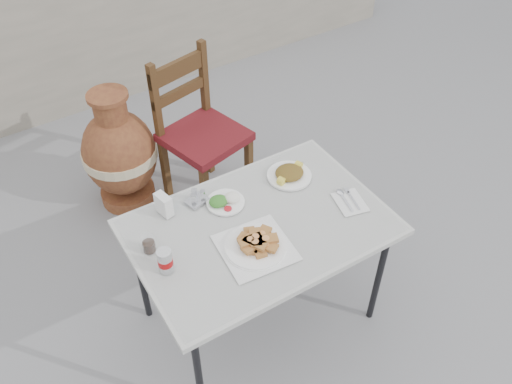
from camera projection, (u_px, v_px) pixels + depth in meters
ground at (256, 317)px, 2.90m from camera, size 80.00×80.00×0.00m
cafe_table at (260, 232)px, 2.47m from camera, size 1.17×0.81×0.70m
pide_plate at (256, 244)px, 2.32m from camera, size 0.33×0.33×0.06m
salad_rice_plate at (225, 201)px, 2.53m from camera, size 0.18×0.18×0.05m
salad_chopped_plate at (289, 174)px, 2.66m from camera, size 0.22×0.22×0.05m
soda_can at (165, 261)px, 2.21m from camera, size 0.06×0.06×0.11m
cola_glass at (149, 245)px, 2.30m from camera, size 0.06×0.06×0.08m
napkin_holder at (164, 205)px, 2.45m from camera, size 0.07×0.09×0.10m
condiment_caddy at (197, 198)px, 2.53m from camera, size 0.11×0.10×0.07m
cutlery_napkin at (348, 200)px, 2.55m from camera, size 0.17×0.19×0.01m
chair at (200, 132)px, 3.27m from camera, size 0.52×0.52×0.99m
terracotta_urn at (120, 154)px, 3.33m from camera, size 0.46×0.46×0.80m
back_wall at (71, 32)px, 4.02m from camera, size 6.00×0.25×1.20m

